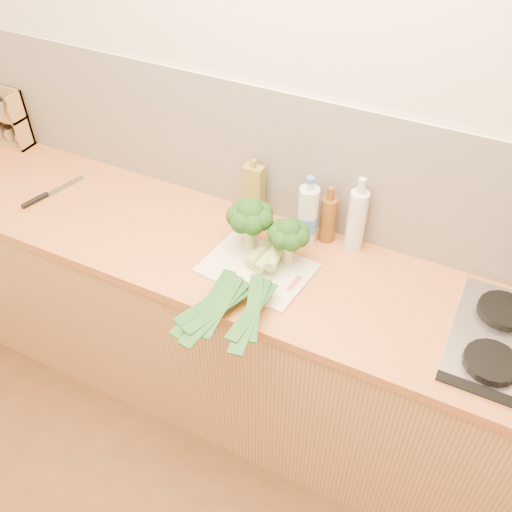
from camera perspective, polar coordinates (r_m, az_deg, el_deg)
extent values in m
plane|color=beige|center=(2.12, 3.65, 12.61)|extent=(3.50, 0.00, 3.50)
cube|color=silver|center=(2.18, 3.39, 9.51)|extent=(3.20, 0.02, 0.54)
cube|color=tan|center=(2.47, -0.06, -8.47)|extent=(3.20, 0.60, 0.86)
cube|color=#BC6D37|center=(2.15, -0.06, -0.77)|extent=(3.20, 0.62, 0.04)
cylinder|color=black|center=(1.92, 22.46, -9.80)|extent=(0.17, 0.17, 0.03)
cylinder|color=black|center=(2.09, 23.51, -5.04)|extent=(0.17, 0.17, 0.03)
cube|color=white|center=(2.09, 0.10, -1.23)|extent=(0.41, 0.32, 0.01)
cylinder|color=#BDCD77|center=(2.14, -0.57, 1.96)|extent=(0.05, 0.05, 0.09)
sphere|color=#0F360E|center=(2.07, -0.60, 4.38)|extent=(0.11, 0.11, 0.11)
sphere|color=#0F360E|center=(2.07, 0.63, 3.62)|extent=(0.08, 0.08, 0.08)
sphere|color=#0F360E|center=(2.10, 0.64, 4.34)|extent=(0.08, 0.08, 0.08)
sphere|color=#0F360E|center=(2.12, -0.27, 4.79)|extent=(0.08, 0.08, 0.08)
sphere|color=#0F360E|center=(2.12, -1.40, 4.64)|extent=(0.08, 0.08, 0.08)
sphere|color=#0F360E|center=(2.09, -1.95, 4.00)|extent=(0.08, 0.08, 0.08)
sphere|color=#0F360E|center=(2.05, -1.48, 3.34)|extent=(0.08, 0.08, 0.08)
sphere|color=#0F360E|center=(2.05, -0.31, 3.16)|extent=(0.08, 0.08, 0.08)
cylinder|color=#BDCD77|center=(2.09, 3.20, 0.38)|extent=(0.04, 0.04, 0.08)
sphere|color=#0F360E|center=(2.02, 3.31, 2.53)|extent=(0.09, 0.09, 0.09)
sphere|color=#0F360E|center=(2.02, 4.41, 1.83)|extent=(0.07, 0.07, 0.07)
sphere|color=#0F360E|center=(2.05, 4.37, 2.51)|extent=(0.07, 0.07, 0.07)
sphere|color=#0F360E|center=(2.06, 3.53, 2.93)|extent=(0.07, 0.07, 0.07)
sphere|color=#0F360E|center=(2.06, 2.51, 2.79)|extent=(0.07, 0.07, 0.07)
sphere|color=#0F360E|center=(2.03, 2.07, 2.20)|extent=(0.07, 0.07, 0.07)
sphere|color=#0F360E|center=(2.00, 2.55, 1.58)|extent=(0.07, 0.07, 0.07)
sphere|color=#0F360E|center=(2.00, 3.60, 1.41)|extent=(0.07, 0.07, 0.07)
cylinder|color=white|center=(2.19, 2.21, 2.07)|extent=(0.06, 0.12, 0.04)
cylinder|color=#93B55A|center=(2.11, 0.38, 0.26)|extent=(0.06, 0.15, 0.04)
cube|color=#17421B|center=(1.94, -4.51, -4.54)|extent=(0.14, 0.30, 0.02)
cube|color=#17421B|center=(1.93, -4.88, -4.85)|extent=(0.09, 0.34, 0.01)
cube|color=#17421B|center=(1.94, -4.34, -4.28)|extent=(0.06, 0.28, 0.02)
cylinder|color=white|center=(2.15, 3.17, 1.85)|extent=(0.05, 0.13, 0.04)
cylinder|color=#93B55A|center=(2.07, 1.28, -0.13)|extent=(0.06, 0.16, 0.04)
cube|color=#17421B|center=(1.89, -3.67, -5.27)|extent=(0.13, 0.30, 0.02)
cube|color=#17421B|center=(1.88, -4.03, -5.60)|extent=(0.09, 0.34, 0.01)
cube|color=#17421B|center=(1.89, -3.49, -5.00)|extent=(0.07, 0.28, 0.02)
cylinder|color=white|center=(2.12, 2.57, 1.70)|extent=(0.06, 0.10, 0.04)
cylinder|color=#93B55A|center=(2.04, 1.84, -0.10)|extent=(0.06, 0.13, 0.04)
cube|color=#17421B|center=(1.86, -0.35, -5.45)|extent=(0.05, 0.30, 0.02)
cube|color=#17421B|center=(1.84, -0.53, -5.85)|extent=(0.11, 0.34, 0.01)
cube|color=#17421B|center=(1.86, -0.26, -5.15)|extent=(0.14, 0.28, 0.02)
cube|color=silver|center=(2.64, -18.47, 6.65)|extent=(0.08, 0.19, 0.00)
cylinder|color=black|center=(2.58, -21.23, 5.22)|extent=(0.05, 0.12, 0.02)
cube|color=#AF814B|center=(3.02, -23.42, 12.97)|extent=(0.23, 0.01, 0.28)
cube|color=#AF814B|center=(3.06, -23.23, 10.50)|extent=(0.23, 0.09, 0.01)
cube|color=#AF814B|center=(2.99, -23.96, 12.78)|extent=(0.23, 0.09, 0.01)
cube|color=#AF814B|center=(2.92, -22.42, 12.31)|extent=(0.01, 0.09, 0.28)
cylinder|color=gray|center=(3.04, -23.43, 11.13)|extent=(0.04, 0.04, 0.06)
cylinder|color=gray|center=(2.99, -22.50, 10.91)|extent=(0.04, 0.04, 0.06)
cylinder|color=gray|center=(2.98, -24.17, 13.44)|extent=(0.04, 0.04, 0.06)
cylinder|color=gray|center=(2.93, -23.23, 13.25)|extent=(0.04, 0.04, 0.06)
cube|color=olive|center=(2.27, -0.26, 6.41)|extent=(0.08, 0.05, 0.24)
cylinder|color=olive|center=(2.19, -0.27, 9.24)|extent=(0.02, 0.02, 0.03)
cylinder|color=silver|center=(2.14, 10.00, 3.48)|extent=(0.07, 0.07, 0.25)
cylinder|color=silver|center=(2.05, 10.50, 6.90)|extent=(0.03, 0.03, 0.06)
cylinder|color=brown|center=(2.18, 7.22, 3.67)|extent=(0.06, 0.06, 0.19)
cylinder|color=brown|center=(2.11, 7.49, 6.22)|extent=(0.03, 0.03, 0.05)
cylinder|color=silver|center=(2.15, 5.19, 4.07)|extent=(0.08, 0.08, 0.24)
cylinder|color=silver|center=(2.07, 5.42, 7.02)|extent=(0.03, 0.03, 0.03)
cylinder|color=blue|center=(2.18, 5.14, 3.32)|extent=(0.08, 0.08, 0.07)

